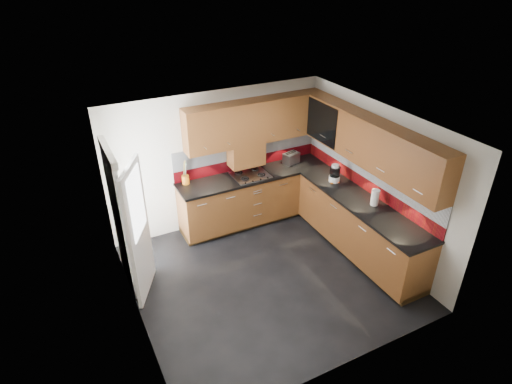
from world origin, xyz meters
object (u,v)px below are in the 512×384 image
toaster (291,158)px  food_processor (335,174)px  gas_hob (250,175)px  utensil_pot (185,178)px

toaster → food_processor: size_ratio=1.05×
gas_hob → food_processor: bearing=-35.5°
utensil_pot → toaster: (1.96, -0.12, 0.00)m
toaster → food_processor: food_processor is taller
food_processor → gas_hob: bearing=144.5°
gas_hob → toaster: toaster is taller
toaster → food_processor: 0.97m
utensil_pot → toaster: bearing=-3.4°
utensil_pot → toaster: utensil_pot is taller
utensil_pot → toaster: 1.96m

